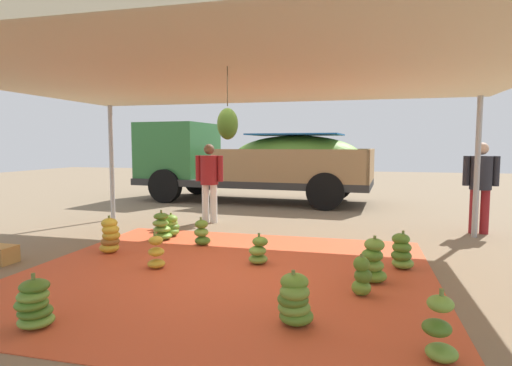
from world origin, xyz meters
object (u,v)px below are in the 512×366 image
Objects in this scene: banana_bunch_0 at (402,252)px; banana_bunch_6 at (162,227)px; banana_bunch_3 at (202,233)px; banana_bunch_5 at (440,331)px; worker_0 at (481,181)px; worker_1 at (209,177)px; banana_bunch_4 at (156,253)px; banana_bunch_8 at (34,305)px; banana_bunch_9 at (362,277)px; cargo_truck_main at (248,160)px; banana_bunch_7 at (295,301)px; banana_bunch_10 at (171,226)px; banana_bunch_2 at (373,262)px; banana_bunch_1 at (258,251)px; banana_bunch_11 at (110,237)px.

banana_bunch_0 is 1.00× the size of banana_bunch_6.
banana_bunch_5 is at bearing -44.39° from banana_bunch_3.
worker_0 is 5.48m from worker_1.
banana_bunch_8 is (-0.21, -2.01, 0.00)m from banana_bunch_4.
banana_bunch_9 is (2.98, 1.62, -0.00)m from banana_bunch_8.
cargo_truck_main is (0.11, 5.56, 1.03)m from banana_bunch_6.
banana_bunch_0 reaches higher than banana_bunch_3.
worker_0 reaches higher than worker_1.
banana_bunch_7 is 1.18× the size of banana_bunch_10.
banana_bunch_3 is at bearing 135.61° from banana_bunch_5.
banana_bunch_4 is (-3.30, -0.81, -0.02)m from banana_bunch_0.
banana_bunch_5 is at bearing -76.01° from banana_bunch_2.
banana_bunch_5 is at bearing -88.44° from banana_bunch_0.
banana_bunch_4 is 1.01× the size of banana_bunch_8.
worker_0 is (1.66, 2.87, 0.79)m from banana_bunch_0.
banana_bunch_3 is 0.89× the size of banana_bunch_6.
banana_bunch_2 is at bearing -23.03° from banana_bunch_6.
banana_bunch_2 is (-0.40, -0.69, 0.03)m from banana_bunch_0.
worker_0 is (5.72, 2.00, 0.80)m from banana_bunch_6.
banana_bunch_1 is 0.84× the size of banana_bunch_7.
banana_bunch_0 is at bearing -11.30° from banana_bunch_3.
banana_bunch_3 is 3.47m from banana_bunch_7.
banana_bunch_7 reaches higher than banana_bunch_9.
banana_bunch_8 is (-2.36, -0.65, -0.02)m from banana_bunch_7.
banana_bunch_10 is (-2.06, 1.45, 0.00)m from banana_bunch_1.
banana_bunch_0 is 1.32m from banana_bunch_9.
banana_bunch_8 is at bearing -86.79° from worker_1.
banana_bunch_8 is at bearing -164.49° from banana_bunch_7.
banana_bunch_0 is at bearing -16.46° from banana_bunch_10.
banana_bunch_5 is 5.71m from worker_0.
banana_bunch_6 reaches higher than banana_bunch_10.
banana_bunch_1 is 2.43m from banana_bunch_11.
banana_bunch_0 is 1.04× the size of banana_bunch_8.
worker_0 is (2.06, 3.56, 0.76)m from banana_bunch_2.
banana_bunch_2 is at bearing -63.48° from cargo_truck_main.
worker_1 is (0.59, 2.93, 0.74)m from banana_bunch_11.
banana_bunch_8 is at bearing -87.30° from cargo_truck_main.
banana_bunch_8 is (0.55, -3.70, -0.01)m from banana_bunch_6.
worker_1 is (0.12, -3.71, -0.25)m from cargo_truck_main.
banana_bunch_7 is (2.04, -2.81, 0.03)m from banana_bunch_3.
banana_bunch_5 is 1.28m from banana_bunch_7.
worker_0 reaches higher than banana_bunch_5.
worker_1 reaches higher than banana_bunch_3.
cargo_truck_main is at bearing 88.84° from banana_bunch_6.
banana_bunch_0 is 7.61m from cargo_truck_main.
worker_1 is (-5.48, -0.15, -0.01)m from worker_0.
banana_bunch_2 is at bearing -25.36° from banana_bunch_3.
banana_bunch_3 is (-1.22, 0.90, 0.02)m from banana_bunch_1.
worker_0 is at bearing -32.38° from cargo_truck_main.
banana_bunch_1 is 0.87× the size of banana_bunch_8.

